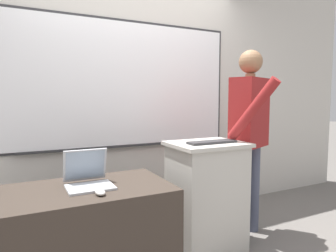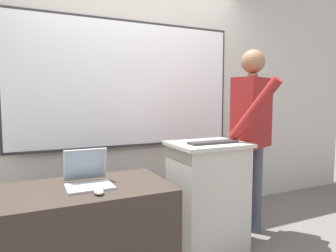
# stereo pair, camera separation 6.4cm
# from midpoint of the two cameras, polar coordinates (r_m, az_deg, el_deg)

# --- Properties ---
(back_wall) EXTENTS (6.40, 0.17, 2.90)m
(back_wall) POSITION_cam_midpoint_polar(r_m,az_deg,el_deg) (3.20, -8.02, 7.90)
(back_wall) COLOR beige
(back_wall) RESTS_ON ground_plane
(lectern_podium) EXTENTS (0.62, 0.50, 0.93)m
(lectern_podium) POSITION_cam_midpoint_polar(r_m,az_deg,el_deg) (2.65, 6.59, -13.05)
(lectern_podium) COLOR #BCB7AD
(lectern_podium) RESTS_ON ground_plane
(side_desk) EXTENTS (1.09, 0.67, 0.70)m
(side_desk) POSITION_cam_midpoint_polar(r_m,az_deg,el_deg) (2.25, -15.48, -19.79)
(side_desk) COLOR #382D26
(side_desk) RESTS_ON ground_plane
(person_presenter) EXTENTS (0.59, 0.68, 1.74)m
(person_presenter) POSITION_cam_midpoint_polar(r_m,az_deg,el_deg) (2.88, 14.66, -0.65)
(person_presenter) COLOR #474C60
(person_presenter) RESTS_ON ground_plane
(laptop) EXTENTS (0.30, 0.31, 0.24)m
(laptop) POSITION_cam_midpoint_polar(r_m,az_deg,el_deg) (2.15, -15.89, -9.16)
(laptop) COLOR #B7BABF
(laptop) RESTS_ON side_desk
(wireless_keyboard) EXTENTS (0.42, 0.12, 0.02)m
(wireless_keyboard) POSITION_cam_midpoint_polar(r_m,az_deg,el_deg) (2.49, 7.66, -3.06)
(wireless_keyboard) COLOR #2D2D30
(wireless_keyboard) RESTS_ON lectern_podium
(computer_mouse_by_laptop) EXTENTS (0.06, 0.10, 0.03)m
(computer_mouse_by_laptop) POSITION_cam_midpoint_polar(r_m,az_deg,el_deg) (1.94, -13.73, -12.17)
(computer_mouse_by_laptop) COLOR silver
(computer_mouse_by_laptop) RESTS_ON side_desk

